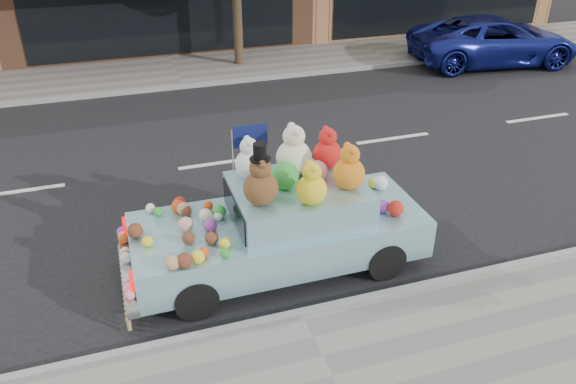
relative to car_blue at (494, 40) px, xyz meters
name	(u,v)px	position (x,y,z in m)	size (l,w,h in m)	color
ground	(221,163)	(-9.76, -4.37, -0.73)	(120.00, 120.00, 0.00)	black
far_sidewalk	(176,71)	(-9.76, 2.13, -0.67)	(60.00, 3.00, 0.12)	gray
near_kerb	(300,315)	(-9.76, -9.37, -0.67)	(60.00, 0.12, 0.13)	gray
far_kerb	(183,86)	(-9.76, 0.63, -0.67)	(60.00, 0.12, 0.13)	gray
car_blue	(494,40)	(0.00, 0.00, 0.00)	(2.43, 5.27, 1.47)	navy
art_car	(281,221)	(-9.62, -8.11, 0.06)	(4.49, 1.78, 2.25)	black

